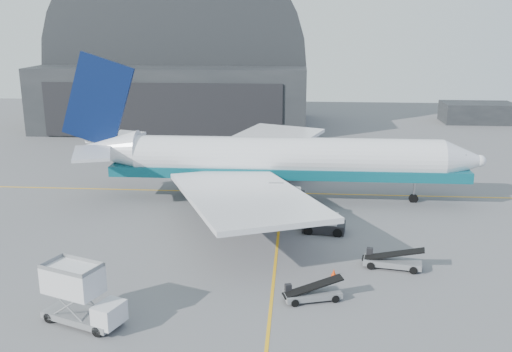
# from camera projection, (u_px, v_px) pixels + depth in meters

# --- Properties ---
(ground) EXTENTS (200.00, 200.00, 0.00)m
(ground) POSITION_uv_depth(u_px,v_px,m) (276.00, 260.00, 49.70)
(ground) COLOR #565659
(ground) RESTS_ON ground
(taxi_lines) EXTENTS (80.00, 42.12, 0.02)m
(taxi_lines) POSITION_uv_depth(u_px,v_px,m) (281.00, 213.00, 61.88)
(taxi_lines) COLOR gold
(taxi_lines) RESTS_ON ground
(hangar) EXTENTS (50.00, 28.30, 28.00)m
(hangar) POSITION_uv_depth(u_px,v_px,m) (178.00, 76.00, 111.20)
(hangar) COLOR black
(hangar) RESTS_ON ground
(distant_bldg_a) EXTENTS (14.00, 8.00, 4.00)m
(distant_bldg_a) POSITION_uv_depth(u_px,v_px,m) (477.00, 122.00, 116.16)
(distant_bldg_a) COLOR black
(distant_bldg_a) RESTS_ON ground
(airliner) EXTENTS (48.41, 46.94, 16.99)m
(airliner) POSITION_uv_depth(u_px,v_px,m) (270.00, 160.00, 65.37)
(airliner) COLOR white
(airliner) RESTS_ON ground
(catering_truck) EXTENTS (6.30, 4.15, 4.06)m
(catering_truck) POSITION_uv_depth(u_px,v_px,m) (80.00, 296.00, 38.95)
(catering_truck) COLOR gray
(catering_truck) RESTS_ON ground
(pushback_tug) EXTENTS (4.35, 2.91, 1.88)m
(pushback_tug) POSITION_uv_depth(u_px,v_px,m) (325.00, 225.00, 56.11)
(pushback_tug) COLOR black
(pushback_tug) RESTS_ON ground
(belt_loader_a) EXTENTS (4.64, 2.59, 1.74)m
(belt_loader_a) POSITION_uv_depth(u_px,v_px,m) (312.00, 294.00, 42.50)
(belt_loader_a) COLOR gray
(belt_loader_a) RESTS_ON ground
(belt_loader_b) EXTENTS (5.19, 2.51, 1.94)m
(belt_loader_b) POSITION_uv_depth(u_px,v_px,m) (392.00, 261.00, 48.06)
(belt_loader_b) COLOR gray
(belt_loader_b) RESTS_ON ground
(traffic_cone) EXTENTS (0.41, 0.41, 0.60)m
(traffic_cone) POSITION_uv_depth(u_px,v_px,m) (334.00, 273.00, 46.63)
(traffic_cone) COLOR red
(traffic_cone) RESTS_ON ground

